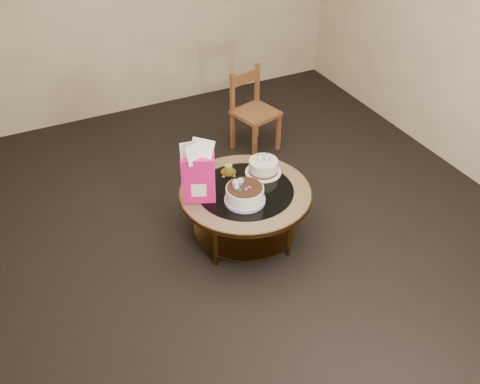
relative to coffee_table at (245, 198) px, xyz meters
name	(u,v)px	position (x,y,z in m)	size (l,w,h in m)	color
ground	(245,235)	(0.00, 0.00, -0.38)	(5.00, 5.00, 0.00)	black
room_walls	(246,54)	(0.00, 0.00, 1.16)	(4.52, 5.02, 2.61)	beige
coffee_table	(245,198)	(0.00, 0.00, 0.00)	(1.02, 1.02, 0.46)	brown
decorated_cake	(245,195)	(-0.07, -0.12, 0.14)	(0.31, 0.31, 0.18)	#B391CD
cream_cake	(263,167)	(0.23, 0.14, 0.14)	(0.29, 0.29, 0.18)	white
gift_bag	(198,172)	(-0.35, 0.06, 0.32)	(0.27, 0.24, 0.48)	#EB1672
pillar_candle	(228,171)	(-0.02, 0.25, 0.11)	(0.13, 0.13, 0.09)	#EEC762
dining_chair	(253,111)	(0.67, 1.17, 0.03)	(0.46, 0.46, 0.81)	brown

